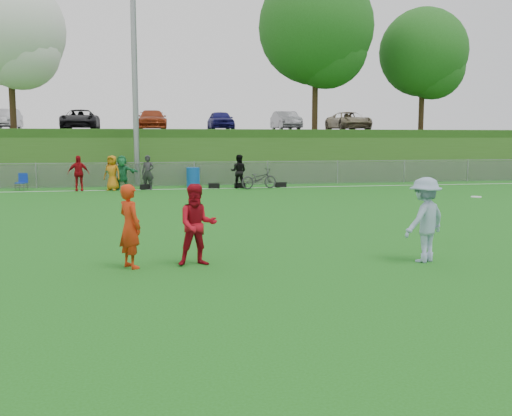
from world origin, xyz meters
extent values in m
plane|color=#1C5E13|center=(0.00, 0.00, 0.00)|extent=(120.00, 120.00, 0.00)
cube|color=white|center=(0.00, 18.00, 0.01)|extent=(60.00, 0.10, 0.01)
cube|color=gray|center=(0.00, 20.00, 0.60)|extent=(58.00, 0.02, 1.20)
cube|color=gray|center=(0.00, 20.00, 1.25)|extent=(58.00, 0.04, 0.04)
cylinder|color=gray|center=(-3.00, 20.80, 6.00)|extent=(0.30, 0.30, 12.00)
cube|color=#285417|center=(0.00, 31.00, 1.50)|extent=(120.00, 18.00, 3.00)
cube|color=black|center=(0.00, 33.00, 3.05)|extent=(120.00, 12.00, 0.10)
cylinder|color=black|center=(-10.00, 25.00, 6.75)|extent=(0.36, 0.36, 7.50)
sphere|color=white|center=(-10.00, 25.00, 8.62)|extent=(6.30, 6.30, 6.30)
sphere|color=white|center=(-9.40, 24.70, 7.50)|extent=(4.50, 4.50, 4.50)
cylinder|color=black|center=(8.00, 24.50, 7.25)|extent=(0.36, 0.36, 8.50)
sphere|color=#1C4713|center=(8.00, 24.50, 9.38)|extent=(7.14, 7.14, 7.14)
sphere|color=#1C4713|center=(8.60, 24.20, 8.10)|extent=(5.10, 5.10, 5.10)
cylinder|color=black|center=(16.00, 26.00, 6.50)|extent=(0.36, 0.36, 7.00)
sphere|color=#1C4713|center=(16.00, 26.00, 8.25)|extent=(5.88, 5.88, 5.88)
sphere|color=#1C4713|center=(16.60, 25.70, 7.20)|extent=(4.20, 4.20, 4.20)
imported|color=#AFAEB3|center=(-12.00, 32.00, 3.82)|extent=(1.52, 4.37, 1.44)
imported|color=black|center=(-7.00, 32.00, 3.82)|extent=(2.39, 5.18, 1.44)
imported|color=#932F10|center=(-2.00, 32.00, 3.82)|extent=(2.02, 4.96, 1.44)
imported|color=navy|center=(3.00, 32.00, 3.82)|extent=(1.70, 4.23, 1.44)
imported|color=gray|center=(8.00, 32.00, 3.82)|extent=(1.52, 4.37, 1.44)
imported|color=gray|center=(13.00, 32.00, 3.82)|extent=(2.39, 5.18, 1.44)
imported|color=#A30B13|center=(-5.73, 18.00, 0.85)|extent=(1.03, 0.51, 1.69)
imported|color=#C67112|center=(-4.15, 18.00, 0.85)|extent=(0.97, 0.82, 1.69)
imported|color=#1F7441|center=(-3.69, 18.00, 0.85)|extent=(1.61, 0.64, 1.69)
imported|color=#2C2C2F|center=(-2.45, 18.00, 0.85)|extent=(0.71, 0.58, 1.69)
imported|color=black|center=(2.06, 18.00, 0.85)|extent=(1.00, 0.89, 1.69)
cube|color=black|center=(-2.56, 18.10, 0.13)|extent=(0.61, 0.42, 0.26)
cube|color=black|center=(0.81, 18.10, 0.13)|extent=(0.56, 0.31, 0.26)
cube|color=black|center=(2.14, 18.10, 0.13)|extent=(0.61, 0.43, 0.26)
cube|color=black|center=(4.27, 18.10, 0.13)|extent=(0.58, 0.34, 0.26)
imported|color=red|center=(-2.90, 0.81, 0.82)|extent=(0.65, 0.72, 1.65)
imported|color=#A40B19|center=(-1.60, 0.78, 0.82)|extent=(0.82, 0.65, 1.63)
imported|color=#8DA3C3|center=(3.00, 0.23, 0.87)|extent=(1.30, 1.10, 1.74)
cylinder|color=white|center=(5.00, 1.60, 1.16)|extent=(0.24, 0.24, 0.02)
cylinder|color=#0F4BA9|center=(-0.16, 19.00, 0.51)|extent=(0.87, 0.87, 1.02)
cube|color=#0E2EA1|center=(-8.49, 18.80, 0.37)|extent=(0.56, 0.56, 0.05)
cube|color=#0E2EA1|center=(-8.44, 19.01, 0.60)|extent=(0.46, 0.14, 0.46)
imported|color=#2C2D2F|center=(3.00, 17.46, 0.51)|extent=(2.04, 1.20, 1.02)
camera|label=1|loc=(-2.60, -10.42, 2.53)|focal=40.00mm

